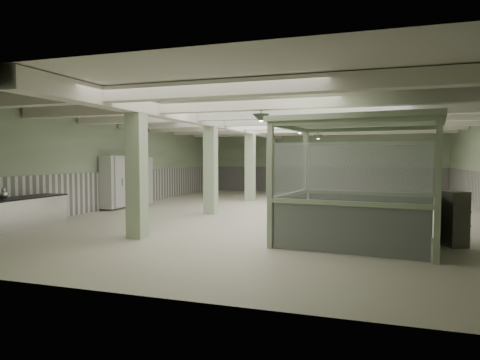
% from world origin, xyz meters
% --- Properties ---
extents(floor, '(20.00, 20.00, 0.00)m').
position_xyz_m(floor, '(0.00, 0.00, 0.00)').
color(floor, silver).
rests_on(floor, ground).
extents(ceiling, '(14.00, 20.00, 0.02)m').
position_xyz_m(ceiling, '(0.00, 0.00, 3.60)').
color(ceiling, silver).
rests_on(ceiling, wall_back).
extents(wall_back, '(14.00, 0.02, 3.60)m').
position_xyz_m(wall_back, '(0.00, 10.00, 1.80)').
color(wall_back, '#A4BA95').
rests_on(wall_back, floor).
extents(wall_front, '(14.00, 0.02, 3.60)m').
position_xyz_m(wall_front, '(0.00, -10.00, 1.80)').
color(wall_front, '#A4BA95').
rests_on(wall_front, floor).
extents(wall_left, '(0.02, 20.00, 3.60)m').
position_xyz_m(wall_left, '(-7.00, 0.00, 1.80)').
color(wall_left, '#A4BA95').
rests_on(wall_left, floor).
extents(wainscot_left, '(0.05, 19.90, 1.50)m').
position_xyz_m(wainscot_left, '(-6.97, 0.00, 0.75)').
color(wainscot_left, silver).
rests_on(wainscot_left, floor).
extents(wainscot_back, '(13.90, 0.05, 1.50)m').
position_xyz_m(wainscot_back, '(0.00, 9.97, 0.75)').
color(wainscot_back, silver).
rests_on(wainscot_back, floor).
extents(girder, '(0.45, 19.90, 0.40)m').
position_xyz_m(girder, '(-2.50, 0.00, 3.38)').
color(girder, white).
rests_on(girder, ceiling).
extents(beam_a, '(13.90, 0.35, 0.32)m').
position_xyz_m(beam_a, '(0.00, -7.50, 3.42)').
color(beam_a, white).
rests_on(beam_a, ceiling).
extents(beam_b, '(13.90, 0.35, 0.32)m').
position_xyz_m(beam_b, '(0.00, -5.00, 3.42)').
color(beam_b, white).
rests_on(beam_b, ceiling).
extents(beam_c, '(13.90, 0.35, 0.32)m').
position_xyz_m(beam_c, '(0.00, -2.50, 3.42)').
color(beam_c, white).
rests_on(beam_c, ceiling).
extents(beam_d, '(13.90, 0.35, 0.32)m').
position_xyz_m(beam_d, '(0.00, 0.00, 3.42)').
color(beam_d, white).
rests_on(beam_d, ceiling).
extents(beam_e, '(13.90, 0.35, 0.32)m').
position_xyz_m(beam_e, '(0.00, 2.50, 3.42)').
color(beam_e, white).
rests_on(beam_e, ceiling).
extents(beam_f, '(13.90, 0.35, 0.32)m').
position_xyz_m(beam_f, '(0.00, 5.00, 3.42)').
color(beam_f, white).
rests_on(beam_f, ceiling).
extents(beam_g, '(13.90, 0.35, 0.32)m').
position_xyz_m(beam_g, '(0.00, 7.50, 3.42)').
color(beam_g, white).
rests_on(beam_g, ceiling).
extents(column_a, '(0.42, 0.42, 3.60)m').
position_xyz_m(column_a, '(-2.50, -6.00, 1.80)').
color(column_a, '#B7CCA5').
rests_on(column_a, floor).
extents(column_b, '(0.42, 0.42, 3.60)m').
position_xyz_m(column_b, '(-2.50, -1.00, 1.80)').
color(column_b, '#B7CCA5').
rests_on(column_b, floor).
extents(column_c, '(0.42, 0.42, 3.60)m').
position_xyz_m(column_c, '(-2.50, 4.00, 1.80)').
color(column_c, '#B7CCA5').
rests_on(column_c, floor).
extents(column_d, '(0.42, 0.42, 3.60)m').
position_xyz_m(column_d, '(-2.50, 8.00, 1.80)').
color(column_d, '#B7CCA5').
rests_on(column_d, floor).
extents(pendant_front, '(0.44, 0.44, 0.22)m').
position_xyz_m(pendant_front, '(0.50, -5.00, 3.05)').
color(pendant_front, '#314134').
rests_on(pendant_front, ceiling).
extents(pendant_mid, '(0.44, 0.44, 0.22)m').
position_xyz_m(pendant_mid, '(0.50, 0.50, 3.05)').
color(pendant_mid, '#314134').
rests_on(pendant_mid, ceiling).
extents(pendant_back, '(0.44, 0.44, 0.22)m').
position_xyz_m(pendant_back, '(0.50, 5.50, 3.05)').
color(pendant_back, '#314134').
rests_on(pendant_back, ceiling).
extents(pitcher_near, '(0.24, 0.27, 0.32)m').
position_xyz_m(pitcher_near, '(-6.54, -6.31, 1.06)').
color(pitcher_near, silver).
rests_on(pitcher_near, prep_counter).
extents(walkin_cooler, '(1.08, 2.26, 2.07)m').
position_xyz_m(walkin_cooler, '(-6.62, -0.42, 1.04)').
color(walkin_cooler, silver).
rests_on(walkin_cooler, floor).
extents(guard_booth, '(4.03, 3.52, 2.99)m').
position_xyz_m(guard_booth, '(2.91, -4.91, 1.97)').
color(guard_booth, '#9FB591').
rests_on(guard_booth, floor).
extents(filing_cabinet, '(0.60, 0.70, 1.28)m').
position_xyz_m(filing_cabinet, '(5.05, -4.57, 0.64)').
color(filing_cabinet, '#58594A').
rests_on(filing_cabinet, floor).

